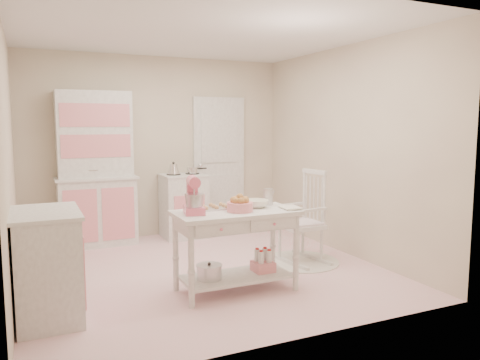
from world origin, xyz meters
name	(u,v)px	position (x,y,z in m)	size (l,w,h in m)	color
room_shell	(202,123)	(0.00, 0.00, 1.65)	(3.84, 3.84, 2.62)	pink
door	(219,164)	(0.95, 1.87, 1.02)	(0.82, 0.05, 2.04)	white
hutch	(96,169)	(-0.91, 1.66, 1.04)	(1.06, 0.50, 2.08)	white
stove	(184,206)	(0.29, 1.61, 0.46)	(0.62, 0.57, 0.92)	white
base_cabinet	(48,265)	(-1.63, -0.67, 0.46)	(0.54, 0.84, 0.92)	white
lace_rug	(300,261)	(1.17, -0.17, 0.01)	(0.92, 0.92, 0.01)	white
rocking_chair	(301,216)	(1.17, -0.17, 0.55)	(0.48, 0.72, 1.10)	white
work_table	(236,251)	(0.07, -0.74, 0.40)	(1.20, 0.60, 0.80)	white
stand_mixer	(194,196)	(-0.35, -0.72, 0.97)	(0.20, 0.28, 0.34)	pink
cookie_tray	(215,208)	(-0.08, -0.56, 0.81)	(0.34, 0.24, 0.02)	silver
bread_basket	(240,207)	(0.09, -0.79, 0.85)	(0.25, 0.25, 0.09)	pink
mixing_bowl	(256,204)	(0.33, -0.66, 0.84)	(0.25, 0.25, 0.08)	white
metal_pitcher	(268,197)	(0.51, -0.58, 0.89)	(0.10, 0.10, 0.17)	silver
recipe_book	(282,208)	(0.52, -0.86, 0.81)	(0.17, 0.23, 0.02)	white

